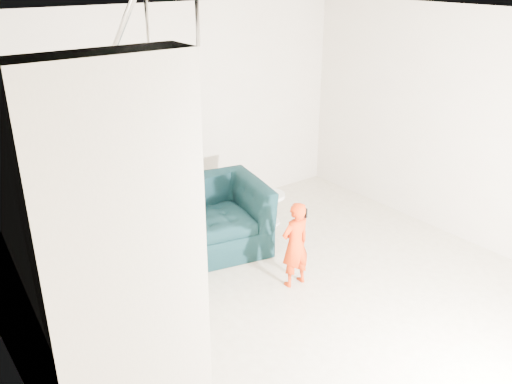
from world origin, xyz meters
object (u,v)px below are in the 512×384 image
Objects in this scene: armchair at (211,217)px; side_table at (269,203)px; staircase at (79,274)px; toddler at (295,244)px.

armchair is 0.95m from side_table.
staircase reaches higher than side_table.
armchair is 2.98× the size of side_table.
toddler is at bearing -64.92° from armchair.
toddler is at bearing -117.46° from side_table.
staircase is (-1.93, -1.22, 0.55)m from armchair.
armchair is 0.34× the size of staircase.
side_table is (0.67, 1.30, -0.19)m from toddler.
side_table is at bearing 19.53° from armchair.
armchair is 2.35m from staircase.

